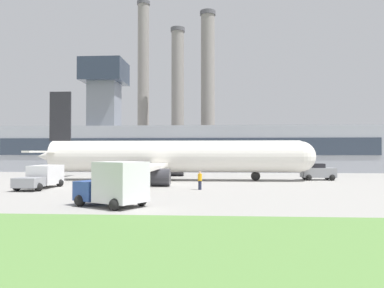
% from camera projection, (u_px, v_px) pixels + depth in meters
% --- Properties ---
extents(ground_plane, '(400.00, 400.00, 0.00)m').
position_uv_depth(ground_plane, '(166.00, 185.00, 37.17)').
color(ground_plane, '#999691').
extents(terminal_building, '(61.28, 10.59, 19.10)m').
position_uv_depth(terminal_building, '(178.00, 145.00, 64.01)').
color(terminal_building, '#9EA3AD').
rests_on(terminal_building, ground_plane).
extents(smokestack_left, '(3.23, 3.23, 40.84)m').
position_uv_depth(smokestack_left, '(143.00, 82.00, 93.06)').
color(smokestack_left, gray).
rests_on(smokestack_left, ground_plane).
extents(smokestack_right, '(3.36, 3.36, 32.36)m').
position_uv_depth(smokestack_right, '(178.00, 96.00, 87.59)').
color(smokestack_right, gray).
rests_on(smokestack_right, ground_plane).
extents(smokestack_far, '(3.69, 3.69, 36.45)m').
position_uv_depth(smokestack_far, '(208.00, 88.00, 87.92)').
color(smokestack_far, gray).
rests_on(smokestack_far, ground_plane).
extents(airplane, '(32.20, 26.47, 10.35)m').
position_uv_depth(airplane, '(171.00, 157.00, 42.99)').
color(airplane, white).
rests_on(airplane, ground_plane).
extents(pushback_tug, '(3.84, 2.54, 1.91)m').
position_uv_depth(pushback_tug, '(318.00, 173.00, 43.43)').
color(pushback_tug, gray).
rests_on(pushback_tug, ground_plane).
extents(baggage_truck, '(2.65, 5.91, 2.04)m').
position_uv_depth(baggage_truck, '(42.00, 177.00, 33.78)').
color(baggage_truck, gray).
rests_on(baggage_truck, ground_plane).
extents(fuel_truck, '(4.85, 4.15, 2.71)m').
position_uv_depth(fuel_truck, '(115.00, 185.00, 22.52)').
color(fuel_truck, '#2D4C93').
rests_on(fuel_truck, ground_plane).
extents(ground_crew_person, '(0.48, 0.48, 1.60)m').
position_uv_depth(ground_crew_person, '(200.00, 180.00, 32.42)').
color(ground_crew_person, '#23283D').
rests_on(ground_crew_person, ground_plane).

